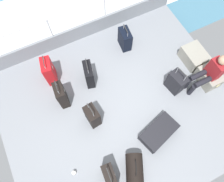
{
  "coord_description": "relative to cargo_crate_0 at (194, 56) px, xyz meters",
  "views": [
    {
      "loc": [
        1.32,
        -0.85,
        4.57
      ],
      "look_at": [
        -0.34,
        -0.03,
        0.25
      ],
      "focal_mm": 33.87,
      "sensor_mm": 36.0,
      "label": 1
    }
  ],
  "objects": [
    {
      "name": "ground_plane",
      "position": [
        0.3,
        -2.18,
        -0.2
      ],
      "size": [
        4.4,
        5.2,
        0.06
      ],
      "primitive_type": "cube",
      "color": "gray"
    },
    {
      "name": "suitcase_3",
      "position": [
        -1.15,
        -1.3,
        0.09
      ],
      "size": [
        0.43,
        0.27,
        0.66
      ],
      "color": "black",
      "rests_on": "ground_plane"
    },
    {
      "name": "passenger_seated",
      "position": [
        0.63,
        -0.2,
        0.38
      ],
      "size": [
        0.34,
        0.66,
        1.07
      ],
      "color": "maroon",
      "rests_on": "ground_plane"
    },
    {
      "name": "suitcase_2",
      "position": [
        -1.07,
        -3.29,
        0.17
      ],
      "size": [
        0.42,
        0.28,
        0.81
      ],
      "color": "red",
      "rests_on": "ground_plane"
    },
    {
      "name": "gunwale_port",
      "position": [
        -1.87,
        -2.18,
        0.05
      ],
      "size": [
        0.06,
        5.2,
        0.45
      ],
      "primitive_type": "cube",
      "color": "gray",
      "rests_on": "ground_plane"
    },
    {
      "name": "suitcase_5",
      "position": [
        0.31,
        -2.85,
        0.14
      ],
      "size": [
        0.37,
        0.26,
        0.83
      ],
      "color": "black",
      "rests_on": "ground_plane"
    },
    {
      "name": "suitcase_8",
      "position": [
        1.21,
        -1.72,
        -0.05
      ],
      "size": [
        0.66,
        0.9,
        0.25
      ],
      "color": "black",
      "rests_on": "ground_plane"
    },
    {
      "name": "railing_port",
      "position": [
        -1.87,
        -2.18,
        0.61
      ],
      "size": [
        0.04,
        4.2,
        1.02
      ],
      "color": "silver",
      "rests_on": "ground_plane"
    },
    {
      "name": "suitcase_6",
      "position": [
        1.52,
        -3.04,
        0.09
      ],
      "size": [
        0.45,
        0.25,
        0.71
      ],
      "color": "black",
      "rests_on": "ground_plane"
    },
    {
      "name": "suitcase_4",
      "position": [
        -0.61,
        -2.51,
        0.13
      ],
      "size": [
        0.46,
        0.28,
        0.77
      ],
      "color": "black",
      "rests_on": "ground_plane"
    },
    {
      "name": "cargo_crate_1",
      "position": [
        0.63,
        -0.02,
        0.01
      ],
      "size": [
        0.59,
        0.4,
        0.37
      ],
      "color": "gray",
      "rests_on": "ground_plane"
    },
    {
      "name": "paper_cup",
      "position": [
        1.14,
        -3.65,
        -0.12
      ],
      "size": [
        0.08,
        0.08,
        0.1
      ],
      "primitive_type": "cylinder",
      "color": "white",
      "rests_on": "ground_plane"
    },
    {
      "name": "duffel_bag",
      "position": [
        1.6,
        -2.54,
        0.0
      ],
      "size": [
        0.63,
        0.54,
        0.5
      ],
      "color": "black",
      "rests_on": "ground_plane"
    },
    {
      "name": "suitcase_0",
      "position": [
        0.43,
        -0.83,
        0.11
      ],
      "size": [
        0.44,
        0.32,
        0.78
      ],
      "color": "black",
      "rests_on": "ground_plane"
    },
    {
      "name": "sea_wake",
      "position": [
        -3.3,
        -2.18,
        -0.51
      ],
      "size": [
        12.0,
        12.0,
        0.01
      ],
      "color": "teal",
      "rests_on": "ground_plane"
    },
    {
      "name": "cargo_crate_0",
      "position": [
        0.0,
        0.0,
        0.0
      ],
      "size": [
        0.65,
        0.47,
        0.34
      ],
      "color": "gray",
      "rests_on": "ground_plane"
    },
    {
      "name": "suitcase_1",
      "position": [
        -0.4,
        -3.25,
        0.18
      ],
      "size": [
        0.37,
        0.22,
        0.85
      ],
      "color": "black",
      "rests_on": "ground_plane"
    }
  ]
}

